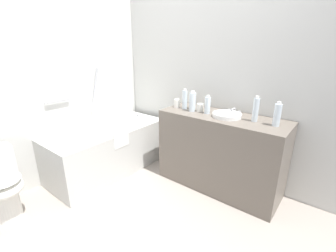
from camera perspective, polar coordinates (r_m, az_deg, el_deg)
name	(u,v)px	position (r m, az deg, el deg)	size (l,w,h in m)	color
ground_plane	(140,224)	(2.34, -7.11, -23.26)	(3.77, 3.77, 0.00)	#9E9389
wall_back_tiled	(45,77)	(2.97, -28.41, 10.83)	(3.02, 0.10, 2.51)	silver
wall_right_mirror	(217,75)	(2.85, 12.10, 12.41)	(0.10, 3.17, 2.51)	silver
bathtub	(108,148)	(3.11, -14.73, -5.27)	(1.53, 0.68, 1.32)	silver
toilet	(0,184)	(2.71, -36.60, -11.65)	(0.38, 0.52, 0.68)	white
vanity_counter	(220,152)	(2.69, 12.83, -6.36)	(0.53, 1.38, 0.87)	#6B6056
sink_basin	(227,115)	(2.48, 14.56, 2.68)	(0.30, 0.30, 0.04)	white
sink_faucet	(234,111)	(2.64, 16.22, 3.68)	(0.11, 0.15, 0.07)	#A9A9AE
water_bottle_0	(207,105)	(2.55, 9.87, 5.19)	(0.06, 0.06, 0.21)	silver
water_bottle_1	(192,102)	(2.61, 6.07, 6.04)	(0.07, 0.07, 0.24)	silver
water_bottle_2	(256,110)	(2.40, 21.14, 3.86)	(0.06, 0.06, 0.26)	silver
water_bottle_3	(277,115)	(2.34, 25.72, 2.55)	(0.07, 0.07, 0.23)	silver
water_bottle_4	(185,99)	(2.72, 4.22, 6.68)	(0.06, 0.06, 0.24)	silver
water_bottle_5	(193,101)	(2.71, 6.30, 6.32)	(0.07, 0.07, 0.22)	silver
drinking_glass_0	(177,103)	(2.79, 2.22, 5.70)	(0.07, 0.07, 0.10)	white
drinking_glass_1	(200,108)	(2.64, 8.04, 4.60)	(0.08, 0.08, 0.09)	white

